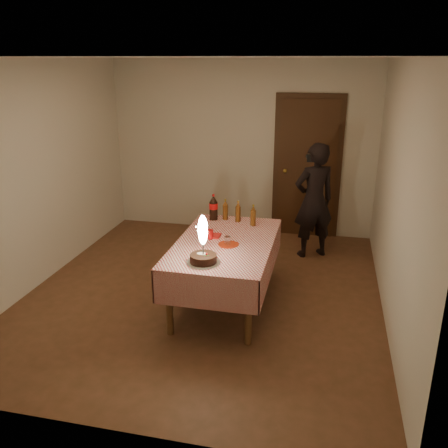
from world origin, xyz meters
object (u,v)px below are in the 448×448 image
at_px(cola_bottle, 213,207).
at_px(red_cup, 210,234).
at_px(dining_table, 225,250).
at_px(amber_bottle_left, 225,210).
at_px(amber_bottle_mid, 238,212).
at_px(photographer, 314,201).
at_px(birthday_cake, 203,250).
at_px(clear_cup, 228,241).
at_px(amber_bottle_right, 253,216).
at_px(red_plate, 229,244).

bearing_deg(cola_bottle, red_cup, -79.93).
height_order(dining_table, amber_bottle_left, amber_bottle_left).
bearing_deg(amber_bottle_mid, red_cup, -106.58).
distance_m(amber_bottle_left, photographer, 1.35).
bearing_deg(dining_table, red_cup, 167.26).
distance_m(dining_table, red_cup, 0.24).
bearing_deg(birthday_cake, red_cup, 98.99).
relative_size(birthday_cake, photographer, 0.31).
bearing_deg(clear_cup, amber_bottle_right, 76.28).
relative_size(dining_table, amber_bottle_right, 6.75).
relative_size(cola_bottle, amber_bottle_right, 1.25).
bearing_deg(red_cup, birthday_cake, -81.01).
xyz_separation_m(dining_table, amber_bottle_right, (0.21, 0.57, 0.22)).
distance_m(red_plate, amber_bottle_mid, 0.78).
distance_m(red_cup, clear_cup, 0.26).
relative_size(red_cup, amber_bottle_right, 0.39).
bearing_deg(amber_bottle_left, dining_table, -77.67).
distance_m(red_plate, amber_bottle_right, 0.69).
bearing_deg(cola_bottle, clear_cup, -65.96).
bearing_deg(photographer, birthday_cake, -113.43).
xyz_separation_m(birthday_cake, amber_bottle_right, (0.29, 1.16, -0.01)).
relative_size(amber_bottle_mid, photographer, 0.16).
distance_m(amber_bottle_mid, photographer, 1.26).
bearing_deg(red_cup, photographer, 56.02).
bearing_deg(amber_bottle_right, clear_cup, -103.72).
bearing_deg(birthday_cake, photographer, 66.57).
bearing_deg(red_cup, cola_bottle, 100.07).
xyz_separation_m(dining_table, red_plate, (0.06, -0.09, 0.10)).
bearing_deg(red_plate, red_cup, 151.32).
height_order(cola_bottle, photographer, photographer).
height_order(dining_table, clear_cup, clear_cup).
distance_m(birthday_cake, photographer, 2.38).
bearing_deg(amber_bottle_left, cola_bottle, -165.01).
distance_m(birthday_cake, clear_cup, 0.53).
distance_m(amber_bottle_right, photographer, 1.22).
xyz_separation_m(clear_cup, amber_bottle_right, (0.16, 0.66, 0.07)).
bearing_deg(red_cup, red_plate, -28.68).
relative_size(amber_bottle_left, photographer, 0.16).
relative_size(clear_cup, amber_bottle_right, 0.35).
height_order(red_plate, photographer, photographer).
xyz_separation_m(dining_table, amber_bottle_left, (-0.16, 0.72, 0.22)).
relative_size(clear_cup, photographer, 0.06).
relative_size(dining_table, red_plate, 7.82).
distance_m(clear_cup, cola_bottle, 0.85).
height_order(red_cup, amber_bottle_right, amber_bottle_right).
relative_size(birthday_cake, amber_bottle_right, 1.87).
bearing_deg(birthday_cake, amber_bottle_left, 93.30).
relative_size(amber_bottle_right, photographer, 0.16).
bearing_deg(red_plate, photographer, 64.37).
bearing_deg(cola_bottle, amber_bottle_mid, -0.99).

